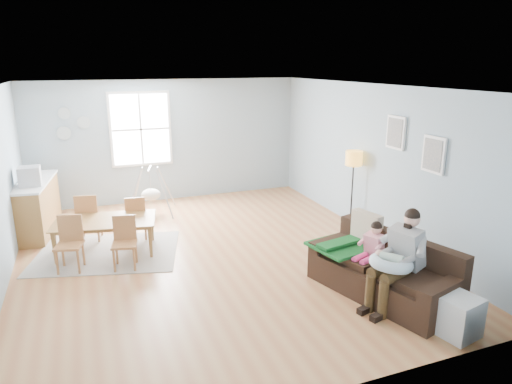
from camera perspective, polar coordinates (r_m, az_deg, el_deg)
name	(u,v)px	position (r m, az deg, el deg)	size (l,w,h in m)	color
room	(209,106)	(6.95, -5.94, 10.62)	(8.40, 9.40, 3.90)	#AF693E
window	(141,129)	(10.31, -14.22, 7.62)	(1.32, 0.08, 1.62)	white
pictures	(414,143)	(7.49, 19.11, 5.80)	(0.05, 1.34, 0.74)	white
wall_plates	(71,124)	(10.23, -22.17, 7.89)	(0.67, 0.02, 0.66)	#91A9AE
sofa	(384,274)	(6.51, 15.76, -9.88)	(1.36, 2.15, 0.81)	black
green_throw	(345,245)	(6.75, 11.03, -6.51)	(0.91, 0.76, 0.04)	#155F2A
beige_pillow	(366,229)	(6.78, 13.65, -4.49)	(0.14, 0.49, 0.49)	#BDAA91
father	(399,256)	(6.10, 17.41, -7.68)	(0.95, 0.58, 1.28)	#99999C
nursing_pillow	(391,263)	(6.01, 16.53, -8.52)	(0.55, 0.55, 0.15)	silver
infant	(389,257)	(6.00, 16.28, -7.84)	(0.27, 0.34, 0.13)	silver
toddler	(371,245)	(6.41, 14.24, -6.40)	(0.52, 0.37, 0.76)	white
floor_lamp	(354,165)	(8.57, 12.10, 3.33)	(0.30, 0.30, 1.49)	black
storage_cube	(459,317)	(5.90, 24.06, -14.11)	(0.50, 0.46, 0.48)	silver
rug	(108,252)	(8.04, -18.05, -7.18)	(2.25, 1.71, 0.01)	gray
dining_table	(106,237)	(7.94, -18.22, -5.34)	(1.61, 0.90, 0.57)	olive
chair_sw	(70,240)	(7.47, -22.24, -5.58)	(0.46, 0.46, 0.84)	#9F6D36
chair_se	(125,239)	(7.29, -16.11, -5.71)	(0.43, 0.43, 0.80)	#9F6D36
chair_nw	(88,215)	(8.47, -20.26, -2.72)	(0.47, 0.47, 0.87)	#9F6D36
chair_ne	(136,216)	(8.33, -14.77, -2.87)	(0.41, 0.41, 0.81)	#9F6D36
counter	(38,206)	(9.32, -25.64, -1.61)	(0.74, 1.81, 0.98)	olive
monitor	(29,176)	(8.84, -26.47, 1.78)	(0.35, 0.33, 0.33)	#B4B3B8
baby_swing	(151,194)	(9.67, -13.00, -0.22)	(1.15, 1.16, 0.97)	#B4B3B8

